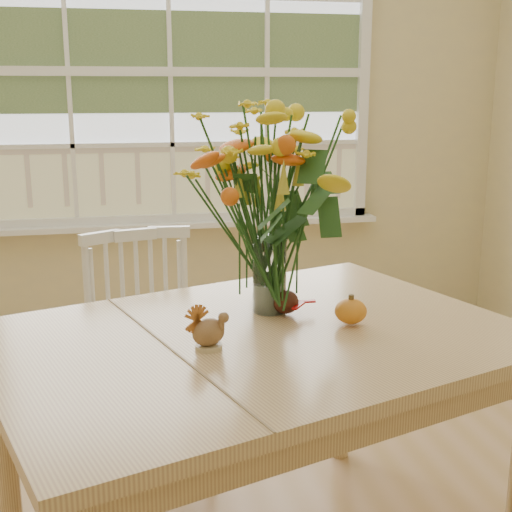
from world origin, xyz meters
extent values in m
cube|color=beige|center=(0.00, 2.25, 1.35)|extent=(4.00, 0.02, 2.70)
cube|color=silver|center=(0.00, 2.23, 1.55)|extent=(2.20, 0.00, 1.60)
cube|color=white|center=(0.00, 2.18, 0.69)|extent=(2.42, 0.12, 0.03)
cube|color=tan|center=(0.06, 0.06, 0.76)|extent=(1.72, 1.45, 0.04)
cube|color=tan|center=(0.06, 0.06, 0.69)|extent=(1.56, 1.30, 0.10)
cylinder|color=tan|center=(-0.69, 0.27, 0.37)|extent=(0.07, 0.07, 0.74)
cylinder|color=tan|center=(0.52, 0.68, 0.37)|extent=(0.07, 0.07, 0.74)
cube|color=white|center=(-0.22, 0.71, 0.43)|extent=(0.50, 0.48, 0.05)
cube|color=white|center=(-0.26, 0.87, 0.67)|extent=(0.42, 0.13, 0.48)
cylinder|color=white|center=(-0.35, 0.53, 0.21)|extent=(0.03, 0.03, 0.41)
cylinder|color=white|center=(-0.42, 0.83, 0.21)|extent=(0.03, 0.03, 0.41)
cylinder|color=white|center=(-0.03, 0.60, 0.21)|extent=(0.03, 0.03, 0.41)
cylinder|color=white|center=(-0.10, 0.90, 0.21)|extent=(0.03, 0.03, 0.41)
cylinder|color=white|center=(0.13, 0.25, 0.90)|extent=(0.10, 0.10, 0.24)
ellipsoid|color=orange|center=(0.34, 0.08, 0.82)|extent=(0.09, 0.09, 0.07)
cylinder|color=#CCB78C|center=(-0.10, -0.03, 0.79)|extent=(0.07, 0.07, 0.01)
ellipsoid|color=brown|center=(-0.10, -0.03, 0.83)|extent=(0.11, 0.10, 0.08)
ellipsoid|color=#38160F|center=(0.17, 0.21, 0.82)|extent=(0.08, 0.08, 0.07)
camera|label=1|loc=(-0.31, -1.73, 1.45)|focal=48.00mm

